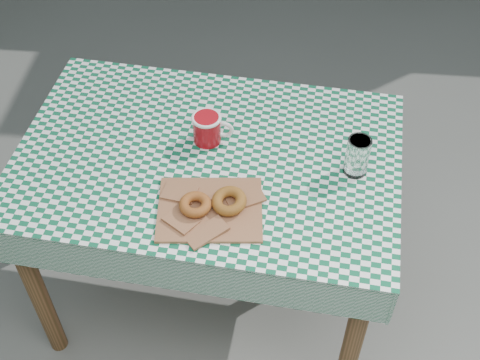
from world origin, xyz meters
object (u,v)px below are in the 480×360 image
at_px(table, 211,233).
at_px(paper_bag, 210,209).
at_px(drinking_glass, 357,156).
at_px(coffee_mug, 207,129).

xyz_separation_m(table, paper_bag, (0.04, -0.21, 0.39)).
height_order(table, drinking_glass, drinking_glass).
xyz_separation_m(table, coffee_mug, (-0.01, 0.07, 0.43)).
relative_size(coffee_mug, drinking_glass, 1.36).
height_order(paper_bag, coffee_mug, coffee_mug).
bearing_deg(drinking_glass, table, 177.00).
distance_m(paper_bag, drinking_glass, 0.45).
bearing_deg(paper_bag, drinking_glass, 25.15).
height_order(coffee_mug, drinking_glass, drinking_glass).
bearing_deg(paper_bag, coffee_mug, 98.76).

